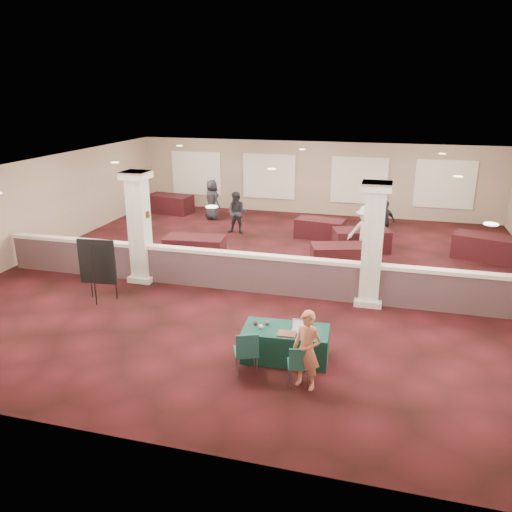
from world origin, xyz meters
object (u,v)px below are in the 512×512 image
(woman, at_px, (307,350))
(attendee_a, at_px, (237,213))
(conf_chair_main, at_px, (299,362))
(conf_chair_side, at_px, (247,349))
(far_table_back_left, at_px, (170,204))
(far_table_front_left, at_px, (195,248))
(far_table_front_center, at_px, (341,256))
(attendee_b, at_px, (365,233))
(far_table_back_right, at_px, (485,247))
(attendee_d, at_px, (212,200))
(far_table_front_right, at_px, (361,240))
(far_table_back_center, at_px, (320,229))
(easel_board, at_px, (97,262))
(near_table, at_px, (286,344))
(attendee_c, at_px, (384,222))

(woman, bearing_deg, attendee_a, 131.76)
(conf_chair_main, relative_size, conf_chair_side, 0.90)
(conf_chair_side, xyz_separation_m, far_table_back_left, (-7.13, 12.14, -0.14))
(far_table_front_left, bearing_deg, conf_chair_main, -54.01)
(far_table_front_center, distance_m, attendee_b, 1.39)
(far_table_front_left, bearing_deg, far_table_back_left, 121.18)
(far_table_back_left, xyz_separation_m, far_table_back_right, (12.76, -3.30, -0.01))
(far_table_front_center, bearing_deg, attendee_d, 141.42)
(conf_chair_main, xyz_separation_m, far_table_front_left, (-4.63, 6.37, -0.10))
(conf_chair_side, relative_size, attendee_b, 0.52)
(far_table_front_center, xyz_separation_m, far_table_front_right, (0.50, 1.91, 0.01))
(conf_chair_side, xyz_separation_m, attendee_a, (-3.17, 9.64, 0.27))
(conf_chair_side, relative_size, far_table_front_right, 0.49)
(conf_chair_main, relative_size, far_table_back_center, 0.47)
(far_table_back_left, xyz_separation_m, attendee_d, (2.26, -0.62, 0.45))
(conf_chair_main, xyz_separation_m, easel_board, (-5.79, 2.55, 0.59))
(woman, distance_m, far_table_back_center, 10.06)
(easel_board, height_order, attendee_d, same)
(near_table, height_order, far_table_back_right, far_table_back_right)
(far_table_back_left, distance_m, attendee_d, 2.39)
(near_table, xyz_separation_m, far_table_back_left, (-7.74, 11.34, 0.07))
(near_table, distance_m, far_table_front_left, 6.88)
(far_table_back_left, bearing_deg, conf_chair_main, -56.25)
(far_table_back_left, bearing_deg, woman, -55.80)
(near_table, xyz_separation_m, conf_chair_side, (-0.61, -0.80, 0.21))
(easel_board, xyz_separation_m, far_table_front_center, (5.86, 4.30, -0.71))
(attendee_a, height_order, attendee_d, attendee_d)
(far_table_front_center, relative_size, attendee_d, 1.07)
(conf_chair_main, distance_m, far_table_front_left, 7.88)
(far_table_back_left, height_order, attendee_c, attendee_c)
(far_table_front_right, bearing_deg, attendee_d, 156.12)
(far_table_back_right, height_order, attendee_c, attendee_c)
(conf_chair_side, distance_m, far_table_front_center, 6.83)
(attendee_a, bearing_deg, far_table_front_right, -10.67)
(woman, height_order, far_table_back_right, woman)
(far_table_front_left, relative_size, far_table_front_center, 1.05)
(conf_chair_side, relative_size, attendee_d, 0.54)
(far_table_front_center, relative_size, far_table_back_center, 1.02)
(far_table_front_center, height_order, far_table_back_right, far_table_back_right)
(far_table_back_left, bearing_deg, attendee_b, -25.74)
(easel_board, distance_m, far_table_back_right, 12.20)
(woman, height_order, far_table_front_center, woman)
(far_table_front_left, bearing_deg, conf_chair_side, -60.27)
(far_table_front_center, xyz_separation_m, attendee_a, (-4.30, 2.91, 0.45))
(woman, distance_m, far_table_front_center, 6.86)
(far_table_back_right, height_order, attendee_b, attendee_b)
(far_table_front_center, bearing_deg, far_table_front_right, 75.32)
(conf_chair_main, relative_size, far_table_front_center, 0.46)
(attendee_b, bearing_deg, far_table_back_right, 28.73)
(far_table_front_center, relative_size, far_table_front_right, 0.97)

